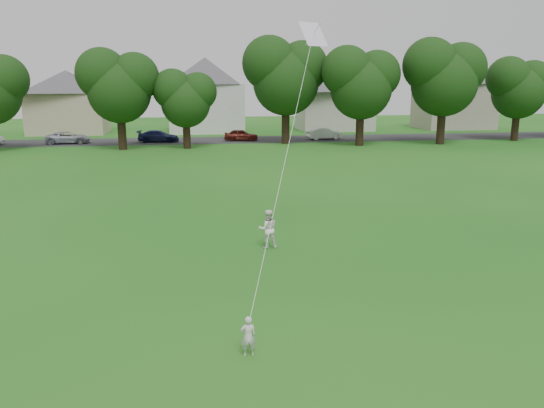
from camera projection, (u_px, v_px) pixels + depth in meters
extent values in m
plane|color=#135615|center=(265.00, 301.00, 14.78)|extent=(160.00, 160.00, 0.00)
cube|color=#2D2D30|center=(210.00, 140.00, 55.24)|extent=(90.00, 7.00, 0.01)
imported|color=silver|center=(248.00, 336.00, 11.71)|extent=(0.35, 0.23, 0.95)
imported|color=white|center=(268.00, 229.00, 19.35)|extent=(0.73, 0.58, 1.44)
plane|color=white|center=(313.00, 34.00, 18.42)|extent=(1.23, 0.99, 0.85)
cylinder|color=white|center=(288.00, 148.00, 15.04)|extent=(0.01, 0.01, 11.14)
cylinder|color=black|center=(122.00, 130.00, 47.35)|extent=(0.74, 0.74, 3.45)
cylinder|color=black|center=(187.00, 133.00, 48.21)|extent=(0.68, 0.68, 2.76)
cylinder|color=black|center=(286.00, 123.00, 51.95)|extent=(0.78, 0.78, 4.00)
cylinder|color=black|center=(360.00, 127.00, 50.33)|extent=(0.75, 0.75, 3.60)
cylinder|color=black|center=(441.00, 124.00, 51.50)|extent=(0.78, 0.78, 3.91)
cylinder|color=black|center=(515.00, 125.00, 54.58)|extent=(0.72, 0.72, 3.29)
imported|color=#9B9CA9|center=(68.00, 138.00, 52.12)|extent=(4.37, 2.33, 1.17)
imported|color=#14193F|center=(158.00, 136.00, 53.39)|extent=(4.23, 2.05, 1.19)
imported|color=#561811|center=(241.00, 135.00, 54.61)|extent=(3.63, 1.84, 1.19)
imported|color=silver|center=(324.00, 133.00, 55.89)|extent=(3.93, 1.83, 1.25)
cube|color=#C5B494|center=(69.00, 113.00, 62.01)|extent=(8.47, 6.47, 4.68)
pyramid|color=#4C494E|center=(65.00, 70.00, 60.91)|extent=(12.22, 12.22, 2.58)
cube|color=white|center=(206.00, 108.00, 64.24)|extent=(8.71, 7.61, 5.67)
pyramid|color=#4C494E|center=(205.00, 57.00, 62.89)|extent=(12.56, 12.56, 3.12)
cube|color=beige|center=(334.00, 111.00, 66.67)|extent=(8.80, 6.63, 4.79)
pyramid|color=#4C494E|center=(335.00, 70.00, 65.54)|extent=(12.70, 12.70, 2.63)
cube|color=#A99D8C|center=(454.00, 106.00, 68.90)|extent=(8.93, 6.71, 5.71)
pyramid|color=#4C494E|center=(457.00, 59.00, 67.55)|extent=(12.88, 12.88, 3.14)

